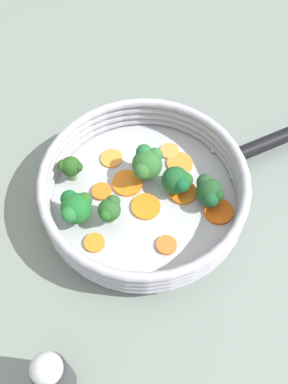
{
  "coord_description": "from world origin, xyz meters",
  "views": [
    {
      "loc": [
        -0.22,
        0.24,
        0.59
      ],
      "look_at": [
        0.0,
        0.0,
        0.03
      ],
      "focal_mm": 42.0,
      "sensor_mm": 36.0,
      "label": 1
    }
  ],
  "objects_px": {
    "carrot_slice_3": "(111,158)",
    "carrot_slice_4": "(182,165)",
    "carrot_slice_1": "(183,192)",
    "carrot_slice_6": "(219,211)",
    "carrot_slice_9": "(94,242)",
    "carrot_slice_5": "(146,207)",
    "broccoli_floret_1": "(70,167)",
    "carrot_slice_0": "(167,245)",
    "carrot_slice_7": "(127,183)",
    "broccoli_floret_4": "(147,163)",
    "salt_shaker": "(53,374)",
    "carrot_slice_8": "(102,191)",
    "broccoli_floret_2": "(110,209)",
    "broccoli_floret_0": "(75,207)",
    "skillet": "(144,200)",
    "broccoli_floret_5": "(209,192)",
    "broccoli_floret_3": "(177,181)",
    "carrot_slice_2": "(170,151)"
  },
  "relations": [
    {
      "from": "broccoli_floret_4",
      "to": "broccoli_floret_5",
      "type": "height_order",
      "value": "broccoli_floret_4"
    },
    {
      "from": "carrot_slice_6",
      "to": "carrot_slice_8",
      "type": "bearing_deg",
      "value": 31.76
    },
    {
      "from": "carrot_slice_0",
      "to": "carrot_slice_1",
      "type": "bearing_deg",
      "value": -64.39
    },
    {
      "from": "skillet",
      "to": "carrot_slice_5",
      "type": "xyz_separation_m",
      "value": [
        -0.01,
        0.01,
        0.01
      ]
    },
    {
      "from": "broccoli_floret_3",
      "to": "carrot_slice_6",
      "type": "bearing_deg",
      "value": -170.01
    },
    {
      "from": "carrot_slice_7",
      "to": "broccoli_floret_1",
      "type": "distance_m",
      "value": 0.09
    },
    {
      "from": "carrot_slice_8",
      "to": "broccoli_floret_4",
      "type": "relative_size",
      "value": 0.52
    },
    {
      "from": "broccoli_floret_5",
      "to": "salt_shaker",
      "type": "distance_m",
      "value": 0.31
    },
    {
      "from": "skillet",
      "to": "carrot_slice_3",
      "type": "height_order",
      "value": "carrot_slice_3"
    },
    {
      "from": "carrot_slice_9",
      "to": "carrot_slice_3",
      "type": "bearing_deg",
      "value": -54.96
    },
    {
      "from": "broccoli_floret_2",
      "to": "carrot_slice_7",
      "type": "bearing_deg",
      "value": -67.49
    },
    {
      "from": "carrot_slice_5",
      "to": "carrot_slice_7",
      "type": "distance_m",
      "value": 0.05
    },
    {
      "from": "carrot_slice_8",
      "to": "broccoli_floret_0",
      "type": "xyz_separation_m",
      "value": [
        -0.01,
        0.05,
        0.03
      ]
    },
    {
      "from": "carrot_slice_3",
      "to": "broccoli_floret_4",
      "type": "xyz_separation_m",
      "value": [
        -0.06,
        -0.01,
        0.03
      ]
    },
    {
      "from": "carrot_slice_7",
      "to": "carrot_slice_8",
      "type": "height_order",
      "value": "carrot_slice_8"
    },
    {
      "from": "skillet",
      "to": "broccoli_floret_3",
      "type": "distance_m",
      "value": 0.06
    },
    {
      "from": "carrot_slice_9",
      "to": "carrot_slice_2",
      "type": "bearing_deg",
      "value": -82.42
    },
    {
      "from": "broccoli_floret_3",
      "to": "broccoli_floret_5",
      "type": "bearing_deg",
      "value": -159.99
    },
    {
      "from": "carrot_slice_6",
      "to": "carrot_slice_9",
      "type": "xyz_separation_m",
      "value": [
        0.1,
        0.16,
        -0.0
      ]
    },
    {
      "from": "carrot_slice_7",
      "to": "carrot_slice_8",
      "type": "relative_size",
      "value": 1.58
    },
    {
      "from": "carrot_slice_3",
      "to": "carrot_slice_4",
      "type": "bearing_deg",
      "value": -143.59
    },
    {
      "from": "carrot_slice_1",
      "to": "carrot_slice_6",
      "type": "relative_size",
      "value": 0.97
    },
    {
      "from": "broccoli_floret_0",
      "to": "broccoli_floret_1",
      "type": "relative_size",
      "value": 1.18
    },
    {
      "from": "carrot_slice_4",
      "to": "carrot_slice_9",
      "type": "relative_size",
      "value": 1.4
    },
    {
      "from": "broccoli_floret_5",
      "to": "broccoli_floret_0",
      "type": "bearing_deg",
      "value": 51.83
    },
    {
      "from": "carrot_slice_8",
      "to": "salt_shaker",
      "type": "height_order",
      "value": "salt_shaker"
    },
    {
      "from": "carrot_slice_6",
      "to": "salt_shaker",
      "type": "distance_m",
      "value": 0.31
    },
    {
      "from": "skillet",
      "to": "carrot_slice_7",
      "type": "xyz_separation_m",
      "value": [
        0.03,
        0.0,
        0.01
      ]
    },
    {
      "from": "broccoli_floret_1",
      "to": "broccoli_floret_4",
      "type": "distance_m",
      "value": 0.11
    },
    {
      "from": "broccoli_floret_4",
      "to": "salt_shaker",
      "type": "xyz_separation_m",
      "value": [
        -0.12,
        0.28,
        0.0
      ]
    },
    {
      "from": "carrot_slice_2",
      "to": "carrot_slice_4",
      "type": "bearing_deg",
      "value": 167.44
    },
    {
      "from": "broccoli_floret_0",
      "to": "salt_shaker",
      "type": "height_order",
      "value": "salt_shaker"
    },
    {
      "from": "carrot_slice_8",
      "to": "broccoli_floret_2",
      "type": "xyz_separation_m",
      "value": [
        -0.04,
        0.02,
        0.03
      ]
    },
    {
      "from": "carrot_slice_6",
      "to": "broccoli_floret_1",
      "type": "distance_m",
      "value": 0.22
    },
    {
      "from": "carrot_slice_6",
      "to": "carrot_slice_7",
      "type": "distance_m",
      "value": 0.14
    },
    {
      "from": "carrot_slice_7",
      "to": "salt_shaker",
      "type": "height_order",
      "value": "salt_shaker"
    },
    {
      "from": "skillet",
      "to": "broccoli_floret_5",
      "type": "distance_m",
      "value": 0.1
    },
    {
      "from": "carrot_slice_1",
      "to": "carrot_slice_4",
      "type": "distance_m",
      "value": 0.05
    },
    {
      "from": "broccoli_floret_2",
      "to": "broccoli_floret_3",
      "type": "bearing_deg",
      "value": -110.15
    },
    {
      "from": "broccoli_floret_0",
      "to": "broccoli_floret_5",
      "type": "height_order",
      "value": "broccoli_floret_0"
    },
    {
      "from": "carrot_slice_5",
      "to": "broccoli_floret_1",
      "type": "bearing_deg",
      "value": 18.15
    },
    {
      "from": "carrot_slice_8",
      "to": "skillet",
      "type": "bearing_deg",
      "value": -144.65
    },
    {
      "from": "carrot_slice_2",
      "to": "broccoli_floret_3",
      "type": "relative_size",
      "value": 0.65
    },
    {
      "from": "carrot_slice_3",
      "to": "broccoli_floret_0",
      "type": "distance_m",
      "value": 0.12
    },
    {
      "from": "skillet",
      "to": "broccoli_floret_0",
      "type": "xyz_separation_m",
      "value": [
        0.05,
        0.09,
        0.04
      ]
    },
    {
      "from": "broccoli_floret_3",
      "to": "broccoli_floret_5",
      "type": "height_order",
      "value": "same"
    },
    {
      "from": "carrot_slice_8",
      "to": "carrot_slice_9",
      "type": "bearing_deg",
      "value": 127.82
    },
    {
      "from": "broccoli_floret_2",
      "to": "carrot_slice_6",
      "type": "bearing_deg",
      "value": -133.3
    },
    {
      "from": "carrot_slice_5",
      "to": "carrot_slice_0",
      "type": "bearing_deg",
      "value": 157.92
    },
    {
      "from": "carrot_slice_8",
      "to": "carrot_slice_9",
      "type": "height_order",
      "value": "same"
    }
  ]
}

